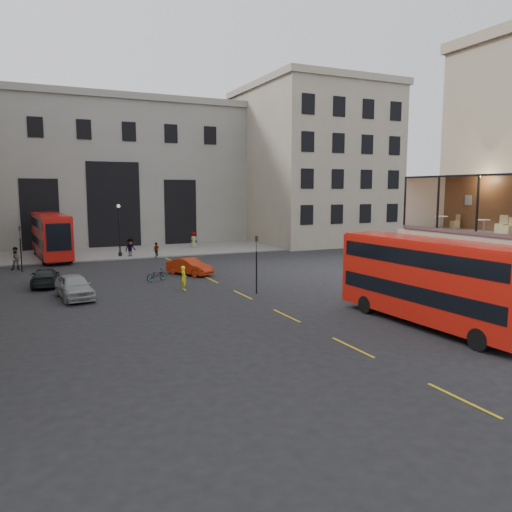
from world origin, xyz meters
name	(u,v)px	position (x,y,z in m)	size (l,w,h in m)	color
ground	(389,342)	(0.00, 0.00, 0.00)	(140.00, 140.00, 0.00)	black
host_frontage	(495,281)	(6.50, 0.00, 2.25)	(3.00, 11.00, 4.50)	tan
cafe_floor	(498,235)	(6.50, 0.00, 4.55)	(3.00, 10.00, 0.10)	slate
gateway	(106,169)	(-5.00, 47.99, 9.39)	(35.00, 10.60, 18.00)	gray
building_right	(312,162)	(20.00, 39.97, 10.39)	(16.60, 18.60, 20.00)	#A89F88
pavement_far	(114,252)	(-6.00, 38.00, 0.06)	(40.00, 12.00, 0.12)	slate
traffic_light_near	(256,257)	(-1.00, 12.00, 2.42)	(0.16, 0.20, 3.80)	black
traffic_light_far	(20,243)	(-15.00, 28.00, 2.42)	(0.16, 0.20, 3.80)	black
street_lamp_b	(119,234)	(-6.00, 34.00, 2.39)	(0.36, 0.36, 5.33)	black
bus_near	(431,278)	(3.50, 1.23, 2.44)	(2.96, 10.98, 4.34)	#B0150C
bus_far	(51,234)	(-12.32, 35.41, 2.49)	(3.29, 11.25, 4.43)	#AF120C
car_a	(74,287)	(-11.98, 15.40, 0.77)	(1.82, 4.53, 1.54)	gray
car_b	(189,267)	(-2.79, 20.90, 0.67)	(1.41, 4.04, 1.33)	#A8250A
car_c	(45,277)	(-13.47, 20.66, 0.64)	(1.78, 4.38, 1.27)	black
bicycle	(156,275)	(-5.87, 19.25, 0.46)	(0.61, 1.75, 0.92)	gray
cyclist	(184,278)	(-4.98, 15.16, 0.83)	(0.60, 0.40, 1.66)	#F6F71A
pedestrian_a	(16,259)	(-15.40, 29.40, 0.98)	(0.96, 0.75, 1.97)	gray
pedestrian_b	(130,248)	(-5.08, 33.38, 0.96)	(1.24, 0.71, 1.92)	gray
pedestrian_c	(156,250)	(-2.76, 32.07, 0.77)	(0.90, 0.38, 1.54)	gray
pedestrian_d	(194,240)	(3.14, 38.19, 0.97)	(0.95, 0.62, 1.94)	gray
cafe_table_mid	(484,224)	(5.90, 0.34, 5.08)	(0.58, 0.58, 0.72)	silver
cafe_table_far	(441,221)	(5.44, 2.66, 5.13)	(0.64, 0.64, 0.80)	silver
cafe_chair_b	(501,228)	(7.06, 0.27, 4.88)	(0.51, 0.51, 0.91)	tan
cafe_chair_c	(509,229)	(7.04, -0.17, 4.85)	(0.45, 0.45, 0.81)	tan
cafe_chair_d	(455,224)	(7.57, 3.72, 4.84)	(0.47, 0.47, 0.79)	tan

